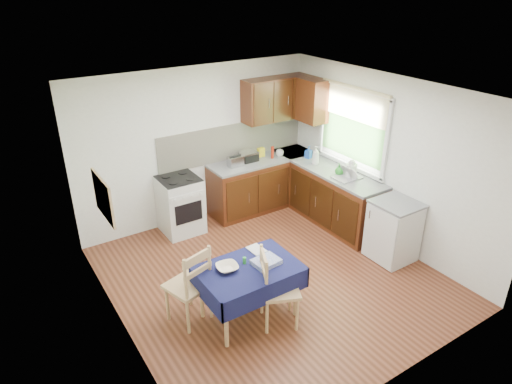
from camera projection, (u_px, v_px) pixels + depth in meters
floor at (272, 276)px, 6.21m from camera, size 4.20×4.20×0.00m
ceiling at (275, 94)px, 5.13m from camera, size 4.00×4.20×0.02m
wall_back at (198, 145)px, 7.25m from camera, size 4.00×0.02×2.50m
wall_front at (408, 279)px, 4.08m from camera, size 4.00×0.02×2.50m
wall_left at (114, 240)px, 4.68m from camera, size 0.02×4.20×2.50m
wall_right at (386, 161)px, 6.65m from camera, size 0.02×4.20×2.50m
base_cabinets at (296, 191)px, 7.64m from camera, size 1.90×2.30×0.86m
worktop_back at (263, 160)px, 7.70m from camera, size 1.90×0.60×0.04m
worktop_right at (338, 174)px, 7.15m from camera, size 0.60×1.70×0.04m
worktop_corner at (293, 152)px, 8.02m from camera, size 0.60×0.60×0.04m
splashback at (233, 141)px, 7.58m from camera, size 2.70×0.02×0.60m
upper_cabinets at (287, 99)px, 7.52m from camera, size 1.20×0.85×0.70m
stove at (180, 205)px, 7.12m from camera, size 0.60×0.61×0.92m
window at (353, 123)px, 6.99m from camera, size 0.04×1.48×1.26m
fridge at (393, 231)px, 6.44m from camera, size 0.58×0.60×0.89m
corkboard at (103, 198)px, 4.77m from camera, size 0.04×0.62×0.47m
dining_table at (249, 275)px, 5.24m from camera, size 1.15×0.78×0.69m
chair_far at (191, 283)px, 5.19m from camera, size 0.55×0.55×1.00m
chair_near at (275, 286)px, 5.18m from camera, size 0.57×0.57×0.97m
toaster at (235, 161)px, 7.35m from camera, size 0.24×0.15×0.19m
sandwich_press at (249, 156)px, 7.57m from camera, size 0.27×0.23×0.16m
sauce_bottle at (272, 152)px, 7.66m from camera, size 0.05×0.05×0.21m
yellow_packet at (261, 152)px, 7.75m from camera, size 0.11×0.08×0.15m
dish_rack at (347, 177)px, 6.95m from camera, size 0.41×0.31×0.19m
kettle at (351, 169)px, 6.94m from camera, size 0.17×0.17×0.29m
cup at (280, 153)px, 7.79m from camera, size 0.14×0.14×0.10m
soap_bottle_a at (316, 155)px, 7.41m from camera, size 0.16×0.17×0.30m
soap_bottle_b at (308, 152)px, 7.67m from camera, size 0.12×0.12×0.21m
soap_bottle_c at (339, 169)px, 7.04m from camera, size 0.18×0.18×0.18m
plate_bowl at (227, 268)px, 5.15m from camera, size 0.28×0.28×0.06m
book at (251, 252)px, 5.47m from camera, size 0.18×0.24×0.02m
spice_jar at (244, 260)px, 5.25m from camera, size 0.04×0.04×0.08m
tea_towel at (266, 262)px, 5.25m from camera, size 0.32×0.27×0.05m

